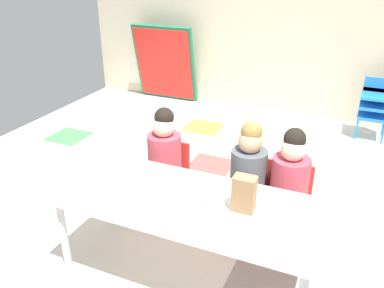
{
  "coord_description": "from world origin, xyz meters",
  "views": [
    {
      "loc": [
        0.85,
        -2.52,
        1.95
      ],
      "look_at": [
        -0.1,
        -0.36,
        0.84
      ],
      "focal_mm": 38.09,
      "sensor_mm": 36.0,
      "label": 1
    }
  ],
  "objects_px": {
    "seated_child_near_camera": "(165,153)",
    "folded_activity_table": "(165,64)",
    "seated_child_middle_seat": "(249,170)",
    "paper_plate_near_edge": "(211,202)",
    "donut_powdered_on_plate": "(211,199)",
    "seated_child_far_right": "(290,178)",
    "paper_bag_brown": "(244,194)",
    "craft_table": "(189,207)",
    "kid_chair_blue_stack": "(375,104)"
  },
  "relations": [
    {
      "from": "seated_child_middle_seat",
      "to": "seated_child_far_right",
      "type": "relative_size",
      "value": 1.0
    },
    {
      "from": "seated_child_middle_seat",
      "to": "paper_bag_brown",
      "type": "height_order",
      "value": "seated_child_middle_seat"
    },
    {
      "from": "folded_activity_table",
      "to": "paper_bag_brown",
      "type": "xyz_separation_m",
      "value": [
        2.13,
        -3.13,
        0.17
      ]
    },
    {
      "from": "kid_chair_blue_stack",
      "to": "paper_plate_near_edge",
      "type": "height_order",
      "value": "kid_chair_blue_stack"
    },
    {
      "from": "seated_child_far_right",
      "to": "donut_powdered_on_plate",
      "type": "xyz_separation_m",
      "value": [
        -0.36,
        -0.56,
        0.07
      ]
    },
    {
      "from": "seated_child_near_camera",
      "to": "folded_activity_table",
      "type": "height_order",
      "value": "folded_activity_table"
    },
    {
      "from": "paper_bag_brown",
      "to": "paper_plate_near_edge",
      "type": "height_order",
      "value": "paper_bag_brown"
    },
    {
      "from": "seated_child_far_right",
      "to": "folded_activity_table",
      "type": "bearing_deg",
      "value": 131.75
    },
    {
      "from": "seated_child_near_camera",
      "to": "donut_powdered_on_plate",
      "type": "bearing_deg",
      "value": -43.0
    },
    {
      "from": "seated_child_far_right",
      "to": "paper_bag_brown",
      "type": "height_order",
      "value": "seated_child_far_right"
    },
    {
      "from": "craft_table",
      "to": "kid_chair_blue_stack",
      "type": "bearing_deg",
      "value": 71.27
    },
    {
      "from": "seated_child_middle_seat",
      "to": "seated_child_far_right",
      "type": "xyz_separation_m",
      "value": [
        0.29,
        0.0,
        0.0
      ]
    },
    {
      "from": "kid_chair_blue_stack",
      "to": "donut_powdered_on_plate",
      "type": "bearing_deg",
      "value": -106.37
    },
    {
      "from": "donut_powdered_on_plate",
      "to": "paper_bag_brown",
      "type": "bearing_deg",
      "value": 2.03
    },
    {
      "from": "seated_child_middle_seat",
      "to": "paper_plate_near_edge",
      "type": "xyz_separation_m",
      "value": [
        -0.07,
        -0.56,
        0.04
      ]
    },
    {
      "from": "seated_child_near_camera",
      "to": "kid_chair_blue_stack",
      "type": "height_order",
      "value": "seated_child_near_camera"
    },
    {
      "from": "donut_powdered_on_plate",
      "to": "seated_child_near_camera",
      "type": "bearing_deg",
      "value": 137.0
    },
    {
      "from": "paper_plate_near_edge",
      "to": "donut_powdered_on_plate",
      "type": "relative_size",
      "value": 1.48
    },
    {
      "from": "seated_child_middle_seat",
      "to": "kid_chair_blue_stack",
      "type": "height_order",
      "value": "seated_child_middle_seat"
    },
    {
      "from": "paper_plate_near_edge",
      "to": "donut_powdered_on_plate",
      "type": "bearing_deg",
      "value": 0.0
    },
    {
      "from": "seated_child_near_camera",
      "to": "donut_powdered_on_plate",
      "type": "distance_m",
      "value": 0.83
    },
    {
      "from": "paper_plate_near_edge",
      "to": "folded_activity_table",
      "type": "bearing_deg",
      "value": 121.66
    },
    {
      "from": "craft_table",
      "to": "paper_bag_brown",
      "type": "xyz_separation_m",
      "value": [
        0.34,
        0.03,
        0.16
      ]
    },
    {
      "from": "folded_activity_table",
      "to": "donut_powdered_on_plate",
      "type": "bearing_deg",
      "value": -58.34
    },
    {
      "from": "seated_child_middle_seat",
      "to": "seated_child_far_right",
      "type": "distance_m",
      "value": 0.29
    },
    {
      "from": "seated_child_middle_seat",
      "to": "kid_chair_blue_stack",
      "type": "distance_m",
      "value": 2.51
    },
    {
      "from": "seated_child_near_camera",
      "to": "paper_plate_near_edge",
      "type": "xyz_separation_m",
      "value": [
        0.6,
        -0.56,
        0.04
      ]
    },
    {
      "from": "paper_bag_brown",
      "to": "donut_powdered_on_plate",
      "type": "xyz_separation_m",
      "value": [
        -0.2,
        -0.01,
        -0.08
      ]
    },
    {
      "from": "seated_child_near_camera",
      "to": "seated_child_far_right",
      "type": "distance_m",
      "value": 0.97
    },
    {
      "from": "paper_bag_brown",
      "to": "folded_activity_table",
      "type": "bearing_deg",
      "value": 124.26
    },
    {
      "from": "seated_child_middle_seat",
      "to": "folded_activity_table",
      "type": "distance_m",
      "value": 3.26
    },
    {
      "from": "paper_plate_near_edge",
      "to": "donut_powdered_on_plate",
      "type": "height_order",
      "value": "donut_powdered_on_plate"
    },
    {
      "from": "seated_child_near_camera",
      "to": "seated_child_far_right",
      "type": "relative_size",
      "value": 1.0
    },
    {
      "from": "craft_table",
      "to": "donut_powdered_on_plate",
      "type": "bearing_deg",
      "value": 7.93
    },
    {
      "from": "craft_table",
      "to": "paper_bag_brown",
      "type": "distance_m",
      "value": 0.38
    },
    {
      "from": "craft_table",
      "to": "paper_plate_near_edge",
      "type": "height_order",
      "value": "paper_plate_near_edge"
    },
    {
      "from": "seated_child_near_camera",
      "to": "kid_chair_blue_stack",
      "type": "xyz_separation_m",
      "value": [
        1.46,
        2.37,
        -0.16
      ]
    },
    {
      "from": "seated_child_middle_seat",
      "to": "donut_powdered_on_plate",
      "type": "bearing_deg",
      "value": -97.11
    },
    {
      "from": "kid_chair_blue_stack",
      "to": "donut_powdered_on_plate",
      "type": "distance_m",
      "value": 3.07
    },
    {
      "from": "craft_table",
      "to": "folded_activity_table",
      "type": "relative_size",
      "value": 1.55
    },
    {
      "from": "kid_chair_blue_stack",
      "to": "paper_bag_brown",
      "type": "distance_m",
      "value": 3.02
    },
    {
      "from": "craft_table",
      "to": "seated_child_near_camera",
      "type": "relative_size",
      "value": 1.83
    },
    {
      "from": "seated_child_far_right",
      "to": "folded_activity_table",
      "type": "xyz_separation_m",
      "value": [
        -2.3,
        2.57,
        -0.02
      ]
    },
    {
      "from": "seated_child_middle_seat",
      "to": "paper_bag_brown",
      "type": "distance_m",
      "value": 0.59
    },
    {
      "from": "seated_child_near_camera",
      "to": "folded_activity_table",
      "type": "bearing_deg",
      "value": 117.36
    },
    {
      "from": "donut_powdered_on_plate",
      "to": "kid_chair_blue_stack",
      "type": "bearing_deg",
      "value": 73.63
    },
    {
      "from": "craft_table",
      "to": "donut_powdered_on_plate",
      "type": "distance_m",
      "value": 0.16
    },
    {
      "from": "seated_child_near_camera",
      "to": "seated_child_middle_seat",
      "type": "bearing_deg",
      "value": 0.0
    },
    {
      "from": "seated_child_near_camera",
      "to": "kid_chair_blue_stack",
      "type": "distance_m",
      "value": 2.79
    },
    {
      "from": "paper_bag_brown",
      "to": "paper_plate_near_edge",
      "type": "xyz_separation_m",
      "value": [
        -0.2,
        -0.01,
        -0.11
      ]
    }
  ]
}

